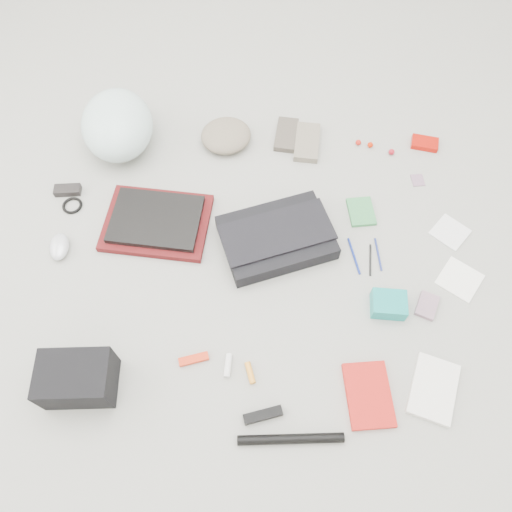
# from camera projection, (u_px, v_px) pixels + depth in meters

# --- Properties ---
(ground_plane) EXTENTS (4.00, 4.00, 0.00)m
(ground_plane) POSITION_uv_depth(u_px,v_px,m) (256.00, 263.00, 1.78)
(ground_plane) COLOR gray
(messenger_bag) EXTENTS (0.45, 0.39, 0.06)m
(messenger_bag) POSITION_uv_depth(u_px,v_px,m) (276.00, 238.00, 1.80)
(messenger_bag) COLOR black
(messenger_bag) RESTS_ON ground_plane
(bag_flap) EXTENTS (0.43, 0.31, 0.01)m
(bag_flap) POSITION_uv_depth(u_px,v_px,m) (277.00, 232.00, 1.76)
(bag_flap) COLOR black
(bag_flap) RESTS_ON messenger_bag
(laptop_sleeve) EXTENTS (0.40, 0.31, 0.03)m
(laptop_sleeve) POSITION_uv_depth(u_px,v_px,m) (157.00, 223.00, 1.85)
(laptop_sleeve) COLOR #561012
(laptop_sleeve) RESTS_ON ground_plane
(laptop) EXTENTS (0.34, 0.26, 0.02)m
(laptop) POSITION_uv_depth(u_px,v_px,m) (156.00, 219.00, 1.83)
(laptop) COLOR black
(laptop) RESTS_ON laptop_sleeve
(bike_helmet) EXTENTS (0.34, 0.40, 0.21)m
(bike_helmet) POSITION_uv_depth(u_px,v_px,m) (117.00, 125.00, 1.96)
(bike_helmet) COLOR silver
(bike_helmet) RESTS_ON ground_plane
(beanie) EXTENTS (0.26, 0.25, 0.07)m
(beanie) POSITION_uv_depth(u_px,v_px,m) (226.00, 136.00, 2.03)
(beanie) COLOR #7C6F5C
(beanie) RESTS_ON ground_plane
(mitten_left) EXTENTS (0.10, 0.18, 0.03)m
(mitten_left) POSITION_uv_depth(u_px,v_px,m) (286.00, 135.00, 2.06)
(mitten_left) COLOR #514A40
(mitten_left) RESTS_ON ground_plane
(mitten_right) EXTENTS (0.11, 0.20, 0.03)m
(mitten_right) POSITION_uv_depth(u_px,v_px,m) (307.00, 142.00, 2.04)
(mitten_right) COLOR gray
(mitten_right) RESTS_ON ground_plane
(power_brick) EXTENTS (0.10, 0.06, 0.03)m
(power_brick) POSITION_uv_depth(u_px,v_px,m) (68.00, 190.00, 1.92)
(power_brick) COLOR black
(power_brick) RESTS_ON ground_plane
(cable_coil) EXTENTS (0.10, 0.10, 0.01)m
(cable_coil) POSITION_uv_depth(u_px,v_px,m) (72.00, 205.00, 1.90)
(cable_coil) COLOR black
(cable_coil) RESTS_ON ground_plane
(mouse) EXTENTS (0.09, 0.12, 0.04)m
(mouse) POSITION_uv_depth(u_px,v_px,m) (59.00, 247.00, 1.79)
(mouse) COLOR silver
(mouse) RESTS_ON ground_plane
(camera_bag) EXTENTS (0.23, 0.17, 0.14)m
(camera_bag) POSITION_uv_depth(u_px,v_px,m) (77.00, 379.00, 1.51)
(camera_bag) COLOR black
(camera_bag) RESTS_ON ground_plane
(multitool) EXTENTS (0.10, 0.05, 0.02)m
(multitool) POSITION_uv_depth(u_px,v_px,m) (194.00, 359.00, 1.60)
(multitool) COLOR red
(multitool) RESTS_ON ground_plane
(toiletry_tube_white) EXTENTS (0.02, 0.07, 0.02)m
(toiletry_tube_white) POSITION_uv_depth(u_px,v_px,m) (228.00, 365.00, 1.59)
(toiletry_tube_white) COLOR silver
(toiletry_tube_white) RESTS_ON ground_plane
(toiletry_tube_orange) EXTENTS (0.04, 0.07, 0.02)m
(toiletry_tube_orange) POSITION_uv_depth(u_px,v_px,m) (250.00, 373.00, 1.58)
(toiletry_tube_orange) COLOR orange
(toiletry_tube_orange) RESTS_ON ground_plane
(u_lock) EXTENTS (0.12, 0.06, 0.02)m
(u_lock) POSITION_uv_depth(u_px,v_px,m) (263.00, 415.00, 1.51)
(u_lock) COLOR black
(u_lock) RESTS_ON ground_plane
(bike_pump) EXTENTS (0.32, 0.06, 0.03)m
(bike_pump) POSITION_uv_depth(u_px,v_px,m) (291.00, 439.00, 1.48)
(bike_pump) COLOR black
(bike_pump) RESTS_ON ground_plane
(book_red) EXTENTS (0.16, 0.22, 0.02)m
(book_red) POSITION_uv_depth(u_px,v_px,m) (368.00, 395.00, 1.55)
(book_red) COLOR red
(book_red) RESTS_ON ground_plane
(book_white) EXTENTS (0.19, 0.23, 0.02)m
(book_white) POSITION_uv_depth(u_px,v_px,m) (433.00, 389.00, 1.55)
(book_white) COLOR silver
(book_white) RESTS_ON ground_plane
(notepad) EXTENTS (0.11, 0.14, 0.01)m
(notepad) POSITION_uv_depth(u_px,v_px,m) (361.00, 212.00, 1.88)
(notepad) COLOR #358146
(notepad) RESTS_ON ground_plane
(pen_blue) EXTENTS (0.04, 0.15, 0.01)m
(pen_blue) POSITION_uv_depth(u_px,v_px,m) (354.00, 256.00, 1.79)
(pen_blue) COLOR navy
(pen_blue) RESTS_ON ground_plane
(pen_black) EXTENTS (0.01, 0.13, 0.01)m
(pen_black) POSITION_uv_depth(u_px,v_px,m) (370.00, 260.00, 1.78)
(pen_black) COLOR black
(pen_black) RESTS_ON ground_plane
(pen_navy) EXTENTS (0.02, 0.13, 0.01)m
(pen_navy) POSITION_uv_depth(u_px,v_px,m) (378.00, 254.00, 1.80)
(pen_navy) COLOR navy
(pen_navy) RESTS_ON ground_plane
(accordion_wallet) EXTENTS (0.12, 0.09, 0.06)m
(accordion_wallet) POSITION_uv_depth(u_px,v_px,m) (389.00, 304.00, 1.67)
(accordion_wallet) COLOR #108E8A
(accordion_wallet) RESTS_ON ground_plane
(card_deck) EXTENTS (0.09, 0.11, 0.02)m
(card_deck) POSITION_uv_depth(u_px,v_px,m) (427.00, 306.00, 1.69)
(card_deck) COLOR gray
(card_deck) RESTS_ON ground_plane
(napkin_top) EXTENTS (0.16, 0.16, 0.01)m
(napkin_top) POSITION_uv_depth(u_px,v_px,m) (450.00, 232.00, 1.84)
(napkin_top) COLOR silver
(napkin_top) RESTS_ON ground_plane
(napkin_bottom) EXTENTS (0.18, 0.18, 0.01)m
(napkin_bottom) POSITION_uv_depth(u_px,v_px,m) (460.00, 279.00, 1.75)
(napkin_bottom) COLOR white
(napkin_bottom) RESTS_ON ground_plane
(lollipop_a) EXTENTS (0.03, 0.03, 0.02)m
(lollipop_a) POSITION_uv_depth(u_px,v_px,m) (358.00, 142.00, 2.04)
(lollipop_a) COLOR red
(lollipop_a) RESTS_ON ground_plane
(lollipop_b) EXTENTS (0.03, 0.03, 0.02)m
(lollipop_b) POSITION_uv_depth(u_px,v_px,m) (370.00, 145.00, 2.04)
(lollipop_b) COLOR #C11C00
(lollipop_b) RESTS_ON ground_plane
(lollipop_c) EXTENTS (0.03, 0.03, 0.02)m
(lollipop_c) POSITION_uv_depth(u_px,v_px,m) (392.00, 152.00, 2.02)
(lollipop_c) COLOR maroon
(lollipop_c) RESTS_ON ground_plane
(altoids_tin) EXTENTS (0.12, 0.08, 0.02)m
(altoids_tin) POSITION_uv_depth(u_px,v_px,m) (425.00, 143.00, 2.04)
(altoids_tin) COLOR #AA1107
(altoids_tin) RESTS_ON ground_plane
(stamp_sheet) EXTENTS (0.05, 0.06, 0.00)m
(stamp_sheet) POSITION_uv_depth(u_px,v_px,m) (418.00, 180.00, 1.96)
(stamp_sheet) COLOR gray
(stamp_sheet) RESTS_ON ground_plane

